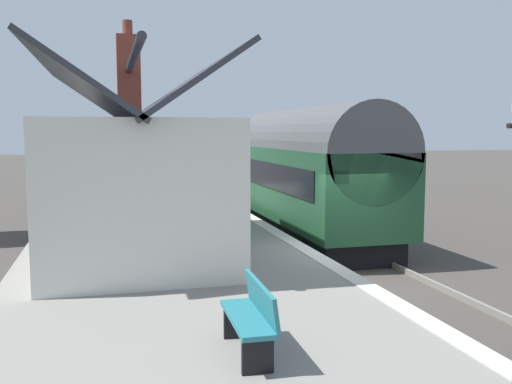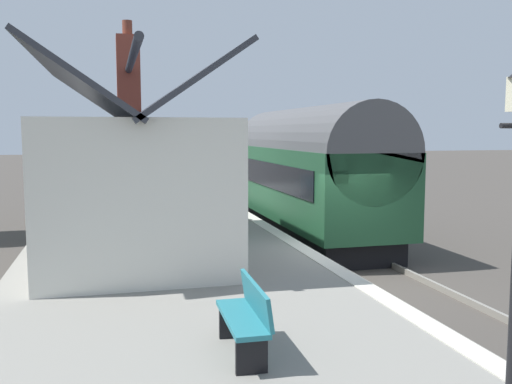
{
  "view_description": "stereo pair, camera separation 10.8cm",
  "coord_description": "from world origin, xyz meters",
  "px_view_note": "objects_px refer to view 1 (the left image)",
  "views": [
    {
      "loc": [
        -11.55,
        5.51,
        3.53
      ],
      "look_at": [
        3.39,
        1.5,
        1.85
      ],
      "focal_mm": 39.19,
      "sensor_mm": 36.0,
      "label": 1
    },
    {
      "loc": [
        -11.57,
        5.4,
        3.53
      ],
      "look_at": [
        3.39,
        1.5,
        1.85
      ],
      "focal_mm": 39.19,
      "sensor_mm": 36.0,
      "label": 2
    }
  ],
  "objects_px": {
    "bench_by_lamp": "(159,189)",
    "planter_bench_left": "(234,208)",
    "train": "(309,172)",
    "bench_mid_platform": "(252,316)",
    "planter_edge_far": "(120,191)",
    "planter_under_sign": "(133,206)",
    "planter_bench_right": "(233,216)",
    "station_building": "(134,181)",
    "bench_near_building": "(165,195)"
  },
  "relations": [
    {
      "from": "station_building",
      "to": "bench_near_building",
      "type": "bearing_deg",
      "value": -11.47
    },
    {
      "from": "bench_by_lamp",
      "to": "planter_bench_right",
      "type": "relative_size",
      "value": 1.83
    },
    {
      "from": "bench_mid_platform",
      "to": "bench_by_lamp",
      "type": "distance_m",
      "value": 15.2
    },
    {
      "from": "planter_under_sign",
      "to": "planter_bench_right",
      "type": "height_order",
      "value": "planter_under_sign"
    },
    {
      "from": "planter_edge_far",
      "to": "bench_mid_platform",
      "type": "bearing_deg",
      "value": -175.98
    },
    {
      "from": "bench_mid_platform",
      "to": "planter_bench_right",
      "type": "distance_m",
      "value": 8.37
    },
    {
      "from": "train",
      "to": "planter_bench_left",
      "type": "distance_m",
      "value": 3.02
    },
    {
      "from": "planter_under_sign",
      "to": "planter_bench_right",
      "type": "relative_size",
      "value": 1.03
    },
    {
      "from": "train",
      "to": "bench_near_building",
      "type": "xyz_separation_m",
      "value": [
        2.24,
        4.47,
        -0.89
      ]
    },
    {
      "from": "station_building",
      "to": "planter_under_sign",
      "type": "height_order",
      "value": "station_building"
    },
    {
      "from": "station_building",
      "to": "planter_under_sign",
      "type": "distance_m",
      "value": 4.63
    },
    {
      "from": "train",
      "to": "planter_edge_far",
      "type": "distance_m",
      "value": 8.3
    },
    {
      "from": "planter_edge_far",
      "to": "planter_under_sign",
      "type": "height_order",
      "value": "planter_under_sign"
    },
    {
      "from": "planter_bench_left",
      "to": "bench_by_lamp",
      "type": "bearing_deg",
      "value": 18.94
    },
    {
      "from": "train",
      "to": "planter_bench_right",
      "type": "bearing_deg",
      "value": 129.96
    },
    {
      "from": "train",
      "to": "bench_near_building",
      "type": "height_order",
      "value": "train"
    },
    {
      "from": "bench_near_building",
      "to": "planter_edge_far",
      "type": "xyz_separation_m",
      "value": [
        3.47,
        1.47,
        -0.18
      ]
    },
    {
      "from": "planter_bench_right",
      "to": "planter_under_sign",
      "type": "bearing_deg",
      "value": 42.8
    },
    {
      "from": "station_building",
      "to": "bench_near_building",
      "type": "xyz_separation_m",
      "value": [
        6.65,
        -1.35,
        -1.11
      ]
    },
    {
      "from": "bench_mid_platform",
      "to": "planter_under_sign",
      "type": "relative_size",
      "value": 1.78
    },
    {
      "from": "planter_bench_right",
      "to": "planter_bench_left",
      "type": "bearing_deg",
      "value": -13.79
    },
    {
      "from": "train",
      "to": "planter_under_sign",
      "type": "bearing_deg",
      "value": 89.25
    },
    {
      "from": "bench_by_lamp",
      "to": "bench_near_building",
      "type": "distance_m",
      "value": 2.1
    },
    {
      "from": "bench_by_lamp",
      "to": "planter_edge_far",
      "type": "bearing_deg",
      "value": 46.14
    },
    {
      "from": "bench_by_lamp",
      "to": "planter_under_sign",
      "type": "relative_size",
      "value": 1.78
    },
    {
      "from": "station_building",
      "to": "planter_bench_left",
      "type": "height_order",
      "value": "station_building"
    },
    {
      "from": "train",
      "to": "planter_bench_right",
      "type": "height_order",
      "value": "train"
    },
    {
      "from": "train",
      "to": "planter_bench_right",
      "type": "xyz_separation_m",
      "value": [
        -2.64,
        3.15,
        -0.94
      ]
    },
    {
      "from": "planter_under_sign",
      "to": "bench_mid_platform",
      "type": "bearing_deg",
      "value": -175.28
    },
    {
      "from": "bench_near_building",
      "to": "planter_under_sign",
      "type": "relative_size",
      "value": 1.79
    },
    {
      "from": "train",
      "to": "planter_bench_right",
      "type": "distance_m",
      "value": 4.22
    },
    {
      "from": "train",
      "to": "bench_mid_platform",
      "type": "relative_size",
      "value": 6.81
    },
    {
      "from": "station_building",
      "to": "planter_bench_right",
      "type": "relative_size",
      "value": 9.58
    },
    {
      "from": "station_building",
      "to": "planter_bench_left",
      "type": "distance_m",
      "value": 4.85
    },
    {
      "from": "planter_bench_right",
      "to": "train",
      "type": "bearing_deg",
      "value": -50.04
    },
    {
      "from": "station_building",
      "to": "bench_near_building",
      "type": "relative_size",
      "value": 5.2
    },
    {
      "from": "bench_by_lamp",
      "to": "planter_bench_left",
      "type": "relative_size",
      "value": 2.03
    },
    {
      "from": "bench_near_building",
      "to": "planter_under_sign",
      "type": "xyz_separation_m",
      "value": [
        -2.16,
        1.2,
        -0.05
      ]
    },
    {
      "from": "bench_near_building",
      "to": "planter_under_sign",
      "type": "distance_m",
      "value": 2.48
    },
    {
      "from": "bench_by_lamp",
      "to": "planter_bench_left",
      "type": "distance_m",
      "value": 5.51
    },
    {
      "from": "bench_near_building",
      "to": "train",
      "type": "bearing_deg",
      "value": -116.63
    },
    {
      "from": "planter_bench_left",
      "to": "bench_near_building",
      "type": "bearing_deg",
      "value": 29.32
    },
    {
      "from": "planter_edge_far",
      "to": "planter_bench_left",
      "type": "bearing_deg",
      "value": -153.97
    },
    {
      "from": "bench_mid_platform",
      "to": "planter_edge_far",
      "type": "height_order",
      "value": "bench_mid_platform"
    },
    {
      "from": "station_building",
      "to": "planter_edge_far",
      "type": "relative_size",
      "value": 7.9
    },
    {
      "from": "bench_mid_platform",
      "to": "planter_bench_left",
      "type": "distance_m",
      "value": 10.19
    },
    {
      "from": "bench_by_lamp",
      "to": "bench_mid_platform",
      "type": "bearing_deg",
      "value": 179.02
    },
    {
      "from": "bench_mid_platform",
      "to": "planter_edge_far",
      "type": "bearing_deg",
      "value": 4.02
    },
    {
      "from": "bench_mid_platform",
      "to": "station_building",
      "type": "bearing_deg",
      "value": 9.22
    },
    {
      "from": "bench_mid_platform",
      "to": "bench_near_building",
      "type": "height_order",
      "value": "same"
    }
  ]
}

